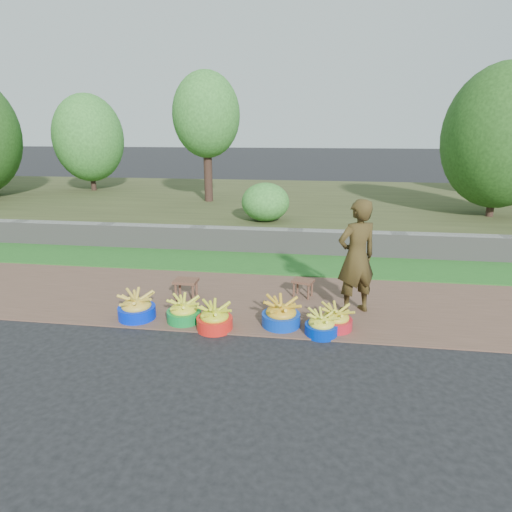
# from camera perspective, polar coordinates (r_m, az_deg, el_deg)

# --- Properties ---
(ground_plane) EXTENTS (120.00, 120.00, 0.00)m
(ground_plane) POSITION_cam_1_polar(r_m,az_deg,el_deg) (5.85, 3.01, -10.90)
(ground_plane) COLOR black
(ground_plane) RESTS_ON ground
(dirt_shoulder) EXTENTS (80.00, 2.50, 0.02)m
(dirt_shoulder) POSITION_cam_1_polar(r_m,az_deg,el_deg) (6.97, 3.94, -6.11)
(dirt_shoulder) COLOR brown
(dirt_shoulder) RESTS_ON ground
(grass_verge) EXTENTS (80.00, 1.50, 0.04)m
(grass_verge) POSITION_cam_1_polar(r_m,az_deg,el_deg) (8.85, 4.90, -1.08)
(grass_verge) COLOR #256421
(grass_verge) RESTS_ON ground
(retaining_wall) EXTENTS (80.00, 0.35, 0.55)m
(retaining_wall) POSITION_cam_1_polar(r_m,az_deg,el_deg) (9.59, 5.24, 1.90)
(retaining_wall) COLOR slate
(retaining_wall) RESTS_ON ground
(earth_bank) EXTENTS (80.00, 10.00, 0.50)m
(earth_bank) POSITION_cam_1_polar(r_m,az_deg,el_deg) (14.39, 6.27, 6.70)
(earth_bank) COLOR #3D4322
(earth_bank) RESTS_ON ground
(vegetation) EXTENTS (33.36, 8.51, 4.42)m
(vegetation) POSITION_cam_1_polar(r_m,az_deg,el_deg) (15.78, -25.78, 14.81)
(vegetation) COLOR #301F18
(vegetation) RESTS_ON earth_bank
(basin_a) EXTENTS (0.54, 0.54, 0.41)m
(basin_a) POSITION_cam_1_polar(r_m,az_deg,el_deg) (6.55, -15.63, -6.64)
(basin_a) COLOR #0022D9
(basin_a) RESTS_ON ground
(basin_b) EXTENTS (0.49, 0.49, 0.37)m
(basin_b) POSITION_cam_1_polar(r_m,az_deg,el_deg) (6.32, -9.60, -7.29)
(basin_b) COLOR #0E7D2F
(basin_b) RESTS_ON ground
(basin_c) EXTENTS (0.50, 0.50, 0.38)m
(basin_c) POSITION_cam_1_polar(r_m,az_deg,el_deg) (6.03, -5.55, -8.27)
(basin_c) COLOR red
(basin_c) RESTS_ON ground
(basin_d) EXTENTS (0.54, 0.54, 0.41)m
(basin_d) POSITION_cam_1_polar(r_m,az_deg,el_deg) (6.10, 3.36, -7.79)
(basin_d) COLOR #0733B1
(basin_d) RESTS_ON ground
(basin_e) EXTENTS (0.44, 0.44, 0.33)m
(basin_e) POSITION_cam_1_polar(r_m,az_deg,el_deg) (5.93, 8.71, -9.09)
(basin_e) COLOR #0026AA
(basin_e) RESTS_ON ground
(basin_f) EXTENTS (0.46, 0.46, 0.35)m
(basin_f) POSITION_cam_1_polar(r_m,az_deg,el_deg) (6.11, 10.57, -8.30)
(basin_f) COLOR #B51A25
(basin_f) RESTS_ON ground
(stool_left) EXTENTS (0.38, 0.30, 0.33)m
(stool_left) POSITION_cam_1_polar(r_m,az_deg,el_deg) (7.05, -9.32, -3.66)
(stool_left) COLOR brown
(stool_left) RESTS_ON dirt_shoulder
(stool_right) EXTENTS (0.39, 0.34, 0.29)m
(stool_right) POSITION_cam_1_polar(r_m,az_deg,el_deg) (7.10, 6.29, -3.64)
(stool_right) COLOR brown
(stool_right) RESTS_ON dirt_shoulder
(vendor_woman) EXTENTS (0.75, 0.66, 1.73)m
(vendor_woman) POSITION_cam_1_polar(r_m,az_deg,el_deg) (6.47, 13.25, -0.13)
(vendor_woman) COLOR black
(vendor_woman) RESTS_ON dirt_shoulder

